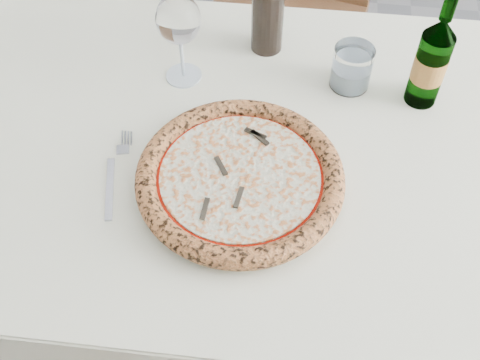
# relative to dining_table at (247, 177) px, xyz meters

# --- Properties ---
(floor) EXTENTS (5.00, 6.00, 0.02)m
(floor) POSITION_rel_dining_table_xyz_m (0.09, 0.01, -0.67)
(floor) COLOR slate
(floor) RESTS_ON ground
(dining_table) EXTENTS (1.34, 0.80, 0.76)m
(dining_table) POSITION_rel_dining_table_xyz_m (0.00, 0.00, 0.00)
(dining_table) COLOR brown
(dining_table) RESTS_ON floor
(plate) EXTENTS (0.29, 0.29, 0.02)m
(plate) POSITION_rel_dining_table_xyz_m (-0.00, -0.10, 0.11)
(plate) COLOR silver
(plate) RESTS_ON dining_table
(pizza) EXTENTS (0.34, 0.34, 0.04)m
(pizza) POSITION_rel_dining_table_xyz_m (-0.00, -0.10, 0.12)
(pizza) COLOR #E2B467
(pizza) RESTS_ON plate
(fork) EXTENTS (0.04, 0.18, 0.00)m
(fork) POSITION_rel_dining_table_xyz_m (-0.21, -0.10, 0.10)
(fork) COLOR #A2A5B1
(fork) RESTS_ON dining_table
(wine_glass) EXTENTS (0.08, 0.08, 0.18)m
(wine_glass) POSITION_rel_dining_table_xyz_m (-0.14, 0.15, 0.23)
(wine_glass) COLOR silver
(wine_glass) RESTS_ON dining_table
(tumbler) EXTENTS (0.07, 0.07, 0.08)m
(tumbler) POSITION_rel_dining_table_xyz_m (0.17, 0.17, 0.13)
(tumbler) COLOR white
(tumbler) RESTS_ON dining_table
(beer_bottle) EXTENTS (0.06, 0.06, 0.22)m
(beer_bottle) POSITION_rel_dining_table_xyz_m (0.30, 0.15, 0.19)
(beer_bottle) COLOR #265B20
(beer_bottle) RESTS_ON dining_table
(wine_bottle) EXTENTS (0.06, 0.06, 0.25)m
(wine_bottle) POSITION_rel_dining_table_xyz_m (0.01, 0.26, 0.21)
(wine_bottle) COLOR black
(wine_bottle) RESTS_ON dining_table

